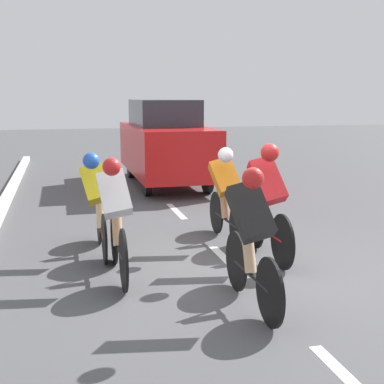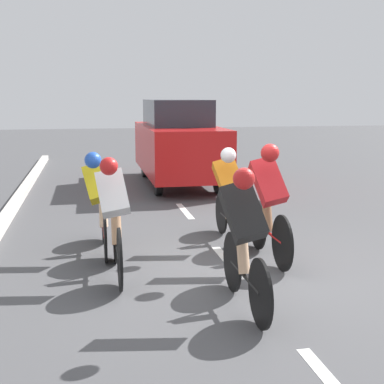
# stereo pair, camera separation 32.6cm
# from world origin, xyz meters

# --- Properties ---
(ground_plane) EXTENTS (60.00, 60.00, 0.00)m
(ground_plane) POSITION_xyz_m (0.00, 0.00, 0.00)
(ground_plane) COLOR #4C4C4F
(lane_stripe_mid) EXTENTS (0.12, 1.40, 0.01)m
(lane_stripe_mid) POSITION_xyz_m (0.00, -0.41, 0.00)
(lane_stripe_mid) COLOR white
(lane_stripe_mid) RESTS_ON ground
(lane_stripe_far) EXTENTS (0.12, 1.40, 0.01)m
(lane_stripe_far) POSITION_xyz_m (0.00, -3.61, 0.00)
(lane_stripe_far) COLOR white
(lane_stripe_far) RESTS_ON ground
(cyclist_white) EXTENTS (0.40, 1.76, 1.48)m
(cyclist_white) POSITION_xyz_m (1.48, -0.10, 0.76)
(cyclist_white) COLOR black
(cyclist_white) RESTS_ON ground
(cyclist_yellow) EXTENTS (0.44, 1.63, 1.43)m
(cyclist_yellow) POSITION_xyz_m (1.62, -1.13, 0.76)
(cyclist_yellow) COLOR black
(cyclist_yellow) RESTS_ON ground
(cyclist_orange) EXTENTS (0.44, 1.70, 1.45)m
(cyclist_orange) POSITION_xyz_m (-0.23, -1.28, 0.76)
(cyclist_orange) COLOR black
(cyclist_orange) RESTS_ON ground
(cyclist_black) EXTENTS (0.44, 1.66, 1.50)m
(cyclist_black) POSITION_xyz_m (0.27, 1.18, 0.78)
(cyclist_black) COLOR black
(cyclist_black) RESTS_ON ground
(cyclist_red) EXTENTS (0.44, 1.69, 1.57)m
(cyclist_red) POSITION_xyz_m (-0.52, -0.36, 0.83)
(cyclist_red) COLOR black
(cyclist_red) RESTS_ON ground
(support_car) EXTENTS (1.70, 4.41, 2.05)m
(support_car) POSITION_xyz_m (-0.40, -6.73, 1.04)
(support_car) COLOR black
(support_car) RESTS_ON ground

